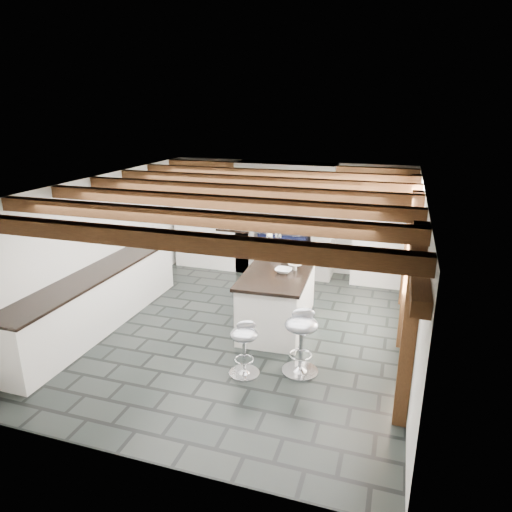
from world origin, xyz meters
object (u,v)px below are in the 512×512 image
(kitchen_island, at_px, (278,297))
(bar_stool_near, at_px, (301,335))
(range_cooker, at_px, (285,252))
(bar_stool_far, at_px, (244,343))

(kitchen_island, height_order, bar_stool_near, kitchen_island)
(range_cooker, distance_m, bar_stool_near, 3.80)
(bar_stool_near, relative_size, bar_stool_far, 1.20)
(bar_stool_near, bearing_deg, kitchen_island, 97.70)
(bar_stool_near, xyz_separation_m, bar_stool_far, (-0.69, -0.27, -0.09))
(kitchen_island, xyz_separation_m, bar_stool_far, (-0.04, -1.54, -0.02))
(bar_stool_near, distance_m, bar_stool_far, 0.75)
(kitchen_island, xyz_separation_m, bar_stool_near, (0.65, -1.27, 0.08))
(kitchen_island, height_order, bar_stool_far, kitchen_island)
(range_cooker, xyz_separation_m, bar_stool_far, (0.45, -3.89, -0.00))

